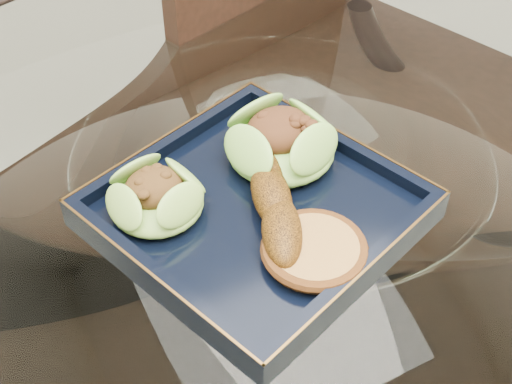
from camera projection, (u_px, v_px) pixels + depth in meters
name	position (u px, v px, depth m)	size (l,w,h in m)	color
dining_table	(277.00, 279.00, 0.87)	(1.13, 1.13, 0.77)	white
dining_chair	(312.00, 160.00, 1.18)	(0.49, 0.49, 0.90)	black
navy_plate	(256.00, 214.00, 0.71)	(0.27, 0.27, 0.02)	black
lettuce_wrap_left	(156.00, 199.00, 0.69)	(0.09, 0.09, 0.03)	#5D8E29
lettuce_wrap_right	(281.00, 144.00, 0.74)	(0.11, 0.11, 0.04)	#5D942B
roasted_plantain	(271.00, 195.00, 0.69)	(0.18, 0.04, 0.03)	#653B0A
crumb_patty	(314.00, 251.00, 0.65)	(0.09, 0.09, 0.02)	#A37536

